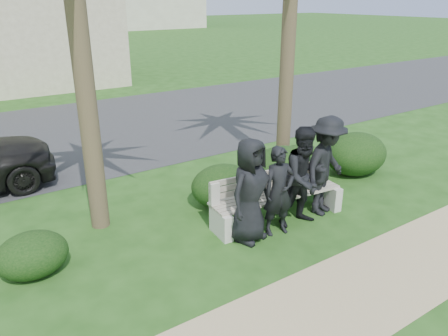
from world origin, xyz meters
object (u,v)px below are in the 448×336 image
(man_c, at_px, (305,177))
(park_bench, at_px, (277,199))
(man_a, at_px, (250,191))
(man_d, at_px, (326,166))
(man_b, at_px, (279,191))

(man_c, bearing_deg, park_bench, 134.58)
(man_a, height_order, man_d, man_d)
(park_bench, relative_size, man_b, 1.65)
(park_bench, bearing_deg, man_d, -10.85)
(park_bench, distance_m, man_a, 1.01)
(man_c, height_order, man_d, man_d)
(man_a, height_order, man_b, man_a)
(man_a, bearing_deg, man_b, -27.30)
(man_b, height_order, man_c, man_c)
(park_bench, height_order, man_c, man_c)
(man_b, relative_size, man_d, 0.84)
(man_b, bearing_deg, man_d, 14.96)
(park_bench, bearing_deg, man_a, -156.14)
(man_a, bearing_deg, man_d, -15.97)
(man_c, bearing_deg, man_b, -172.09)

